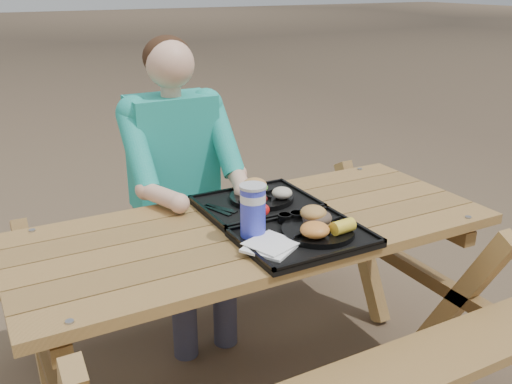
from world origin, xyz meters
name	(u,v)px	position (x,y,z in m)	size (l,w,h in m)	color
picnic_table	(256,310)	(0.00, 0.00, 0.38)	(1.80, 1.49, 0.75)	#999999
tray_near	(304,239)	(0.08, -0.21, 0.76)	(0.45, 0.35, 0.02)	black
tray_far	(256,204)	(0.08, 0.16, 0.76)	(0.45, 0.35, 0.02)	black
plate_near	(318,231)	(0.13, -0.21, 0.78)	(0.26, 0.26, 0.02)	black
plate_far	(262,198)	(0.11, 0.17, 0.78)	(0.26, 0.26, 0.02)	black
napkin_stack	(270,246)	(-0.07, -0.24, 0.78)	(0.15, 0.15, 0.02)	white
soda_cup	(253,212)	(-0.08, -0.12, 0.86)	(0.09, 0.09, 0.18)	#1C25D2
condiment_bbq	(285,218)	(0.08, -0.07, 0.79)	(0.05, 0.05, 0.03)	#340B05
condiment_mustard	(297,217)	(0.13, -0.08, 0.79)	(0.06, 0.06, 0.03)	#F4AD1B
sandwich	(318,210)	(0.15, -0.18, 0.84)	(0.10, 0.10, 0.10)	#B98441
mac_cheese	(315,230)	(0.08, -0.26, 0.82)	(0.10, 0.10, 0.05)	orange
corn_cob	(343,226)	(0.19, -0.29, 0.81)	(0.08, 0.08, 0.05)	yellow
cutlery_far	(221,209)	(-0.07, 0.15, 0.77)	(0.03, 0.15, 0.01)	black
burger	(255,182)	(0.11, 0.21, 0.84)	(0.10, 0.10, 0.09)	#D3904A
baked_beans	(258,199)	(0.06, 0.10, 0.81)	(0.08, 0.08, 0.04)	#521010
potato_salad	(282,193)	(0.17, 0.10, 0.81)	(0.08, 0.08, 0.05)	beige
diner	(177,200)	(-0.08, 0.65, 0.64)	(0.48, 0.84, 1.28)	#1AB7B4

